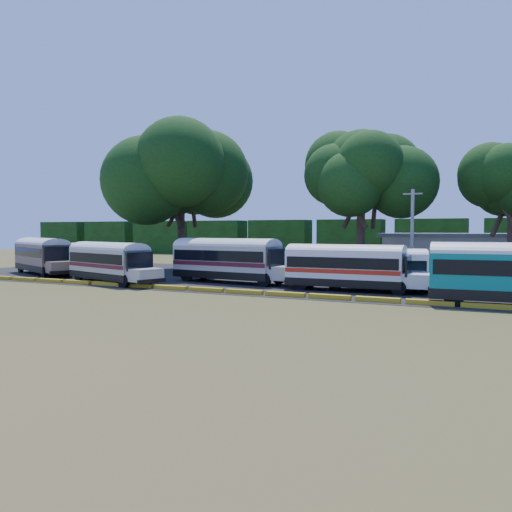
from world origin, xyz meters
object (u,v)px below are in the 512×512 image
at_px(bus_beige, 43,253).
at_px(bus_red, 94,257).
at_px(tree_west, 181,173).
at_px(bus_cream_west, 110,260).
at_px(bus_white_red, 348,265).

height_order(bus_beige, bus_red, bus_beige).
bearing_deg(tree_west, bus_cream_west, -81.94).
height_order(bus_white_red, tree_west, tree_west).
relative_size(bus_cream_west, bus_white_red, 1.03).
relative_size(bus_red, tree_west, 0.65).
height_order(bus_beige, tree_west, tree_west).
bearing_deg(bus_white_red, bus_red, 175.47).
relative_size(bus_red, bus_white_red, 0.96).
xyz_separation_m(bus_beige, bus_white_red, (30.61, -0.57, -0.17)).
distance_m(bus_beige, tree_west, 16.16).
bearing_deg(bus_red, bus_beige, -177.78).
relative_size(bus_white_red, tree_west, 0.68).
bearing_deg(bus_cream_west, bus_red, 159.29).
bearing_deg(bus_cream_west, bus_beige, -179.64).
bearing_deg(bus_red, tree_west, 46.93).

